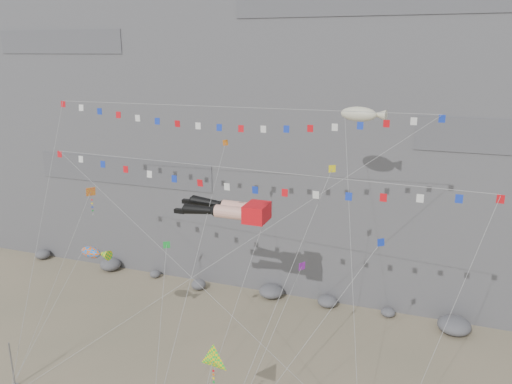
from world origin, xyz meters
TOP-DOWN VIEW (x-y plane):
  - cliff at (0.00, 32.00)m, footprint 80.00×28.00m
  - talus_boulders at (0.00, 17.00)m, footprint 60.00×3.00m
  - anchor_pole_left at (-14.23, -3.59)m, footprint 0.12×0.12m
  - legs_kite at (0.14, 6.00)m, footprint 7.63×14.34m
  - flag_banner_upper at (-0.82, 8.21)m, footprint 31.64×13.42m
  - flag_banner_lower at (1.58, 4.42)m, footprint 34.23×7.39m
  - harlequin_kite at (-11.02, 3.35)m, footprint 4.67×7.11m
  - fish_windsock at (-11.06, 2.77)m, footprint 4.50×8.82m
  - delta_kite at (2.54, -3.26)m, footprint 2.25×6.38m
  - blimp_windsock at (8.90, 11.11)m, footprint 5.18×13.53m
  - small_kite_a at (-1.75, 9.06)m, footprint 1.60×16.82m
  - small_kite_b at (6.55, 3.31)m, footprint 3.73×9.12m
  - small_kite_c at (-3.83, 2.54)m, footprint 3.73×9.28m
  - small_kite_d at (7.72, 6.54)m, footprint 5.05×14.64m
  - small_kite_e at (11.76, 3.24)m, footprint 8.97×9.04m

SIDE VIEW (x-z plane):
  - talus_boulders at x=0.00m, z-range 0.00..1.20m
  - anchor_pole_left at x=-14.23m, z-range 0.00..3.82m
  - delta_kite at x=2.54m, z-range 1.76..10.17m
  - fish_windsock at x=-11.06m, z-range 2.93..15.28m
  - small_kite_b at x=6.55m, z-range 3.38..16.97m
  - small_kite_c at x=-3.83m, z-range 3.56..17.68m
  - small_kite_e at x=11.76m, z-range 3.88..21.27m
  - legs_kite at x=0.14m, z-range 3.82..22.24m
  - harlequin_kite at x=-11.02m, z-range 6.12..21.99m
  - small_kite_d at x=7.72m, z-range 5.32..27.54m
  - flag_banner_lower at x=1.58m, z-range 5.98..27.54m
  - small_kite_a at x=-1.75m, z-range 5.18..29.13m
  - blimp_windsock at x=8.90m, z-range 8.23..32.23m
  - flag_banner_upper at x=-0.82m, z-range 6.95..34.56m
  - cliff at x=0.00m, z-range 0.00..50.00m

